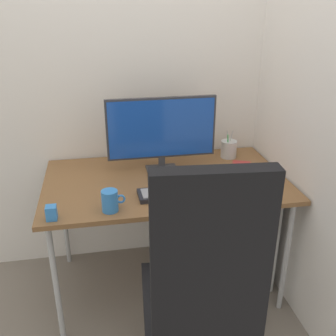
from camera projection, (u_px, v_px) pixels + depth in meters
ground_plane at (166, 282)px, 2.49m from camera, size 8.00×8.00×0.00m
wall_back at (153, 47)px, 2.31m from camera, size 2.25×0.04×2.80m
wall_side_right at (309, 57)px, 1.93m from camera, size 0.04×1.69×2.80m
desk at (165, 186)px, 2.21m from camera, size 1.35×0.79×0.73m
office_chair at (201, 296)px, 1.53m from camera, size 0.61×0.63×1.20m
filing_cabinet at (232, 232)px, 2.47m from camera, size 0.40×0.48×0.62m
monitor at (162, 130)px, 2.21m from camera, size 0.63×0.14×0.44m
keyboard at (181, 192)px, 2.02m from camera, size 0.44×0.15×0.03m
mouse at (244, 183)px, 2.11m from camera, size 0.07×0.10×0.03m
pen_holder at (229, 149)px, 2.47m from camera, size 0.10×0.10×0.18m
notebook at (241, 168)px, 2.31m from camera, size 0.17×0.21×0.02m
coffee_mug at (110, 201)px, 1.85m from camera, size 0.11×0.08×0.11m
desk_clamp_accessory at (51, 213)px, 1.78m from camera, size 0.05×0.05×0.07m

